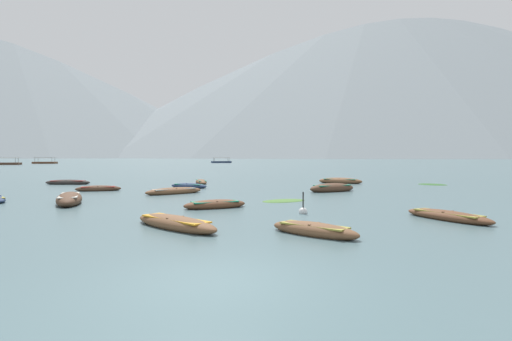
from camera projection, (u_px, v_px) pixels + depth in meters
name	position (u px, v px, depth m)	size (l,w,h in m)	color
ground_plane	(238.00, 158.00, 1505.51)	(6000.00, 6000.00, 0.00)	#476066
mountain_1	(3.00, 81.00, 1316.30)	(1815.57, 1815.57, 514.46)	slate
mountain_2	(240.00, 135.00, 1753.83)	(888.39, 888.39, 202.15)	slate
mountain_3	(374.00, 73.00, 1421.72)	(2035.08, 2035.08, 612.30)	slate
rowboat_1	(340.00, 181.00, 37.64)	(4.31, 3.24, 0.68)	brown
rowboat_2	(332.00, 188.00, 28.70)	(4.06, 2.84, 0.77)	#4C3323
rowboat_3	(174.00, 191.00, 26.89)	(4.01, 3.35, 0.55)	brown
rowboat_4	(448.00, 216.00, 15.78)	(2.55, 3.87, 0.47)	brown
rowboat_5	(189.00, 186.00, 32.02)	(3.41, 2.29, 0.49)	navy
rowboat_6	(68.00, 182.00, 36.09)	(4.17, 1.21, 0.56)	#2D2826
rowboat_7	(215.00, 205.00, 19.43)	(3.36, 2.17, 0.52)	brown
rowboat_8	(98.00, 189.00, 29.19)	(3.36, 1.61, 0.52)	#4C3323
rowboat_9	(175.00, 223.00, 13.96)	(3.83, 3.86, 0.55)	brown
rowboat_10	(69.00, 199.00, 21.32)	(2.72, 4.76, 0.76)	#4C3323
rowboat_11	(201.00, 182.00, 37.50)	(1.73, 3.71, 0.47)	brown
rowboat_12	(314.00, 230.00, 12.73)	(2.98, 2.87, 0.52)	brown
ferry_0	(6.00, 163.00, 124.90)	(8.79, 4.88, 2.54)	#4C3323
ferry_1	(45.00, 162.00, 146.10)	(8.10, 3.59, 2.54)	brown
ferry_2	(221.00, 162.00, 165.29)	(8.76, 5.09, 2.54)	navy
mooring_buoy	(303.00, 211.00, 17.50)	(0.39, 0.39, 1.09)	silver
weed_patch_1	(432.00, 185.00, 35.81)	(2.65, 2.14, 0.14)	#2D5628
weed_patch_2	(284.00, 201.00, 22.49)	(1.57, 2.73, 0.14)	#477033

